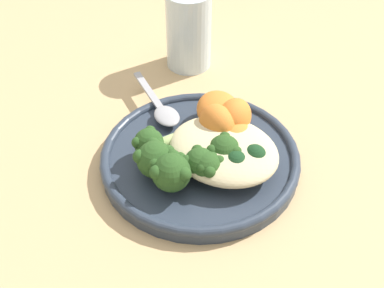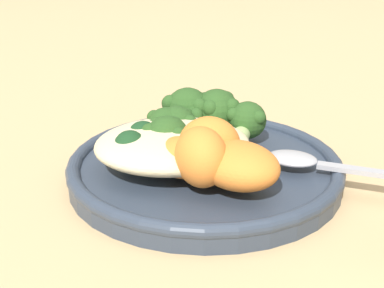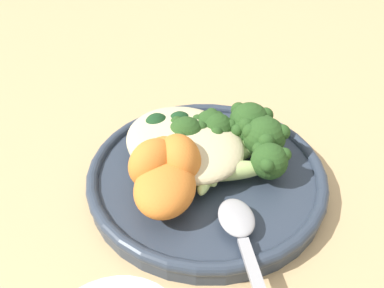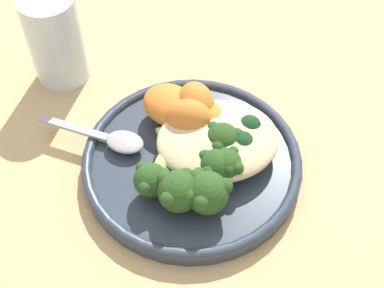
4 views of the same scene
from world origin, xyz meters
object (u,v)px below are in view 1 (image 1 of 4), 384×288
broccoli_stalk_0 (162,141)px  broccoli_stalk_5 (205,161)px  broccoli_stalk_1 (162,155)px  broccoli_stalk_6 (219,148)px  kale_tuft (245,158)px  sweet_potato_chunk_3 (217,124)px  spoon (163,110)px  sweet_potato_chunk_0 (221,111)px  quinoa_mound (224,150)px  sweet_potato_chunk_2 (235,135)px  water_glass (189,30)px  broccoli_stalk_4 (199,156)px  sweet_potato_chunk_1 (234,118)px  broccoli_stalk_2 (178,162)px  plate (200,159)px  broccoli_stalk_3 (176,166)px

broccoli_stalk_0 → broccoli_stalk_5: 0.06m
broccoli_stalk_1 → broccoli_stalk_6: (-0.04, -0.05, -0.00)m
broccoli_stalk_0 → kale_tuft: bearing=139.7°
broccoli_stalk_1 → sweet_potato_chunk_3: (-0.02, -0.08, 0.00)m
spoon → sweet_potato_chunk_0: bearing=-129.7°
quinoa_mound → kale_tuft: 0.03m
broccoli_stalk_5 → sweet_potato_chunk_3: 0.06m
sweet_potato_chunk_2 → kale_tuft: 0.04m
sweet_potato_chunk_3 → water_glass: size_ratio=0.43×
broccoli_stalk_4 → spoon: (0.09, -0.05, -0.01)m
water_glass → broccoli_stalk_5: bearing=129.0°
sweet_potato_chunk_3 → spoon: size_ratio=0.41×
broccoli_stalk_0 → broccoli_stalk_1: (-0.02, 0.02, 0.00)m
broccoli_stalk_0 → sweet_potato_chunk_1: 0.09m
quinoa_mound → water_glass: water_glass is taller
sweet_potato_chunk_0 → sweet_potato_chunk_1: size_ratio=1.35×
broccoli_stalk_4 → broccoli_stalk_6: size_ratio=1.01×
kale_tuft → spoon: kale_tuft is taller
broccoli_stalk_4 → kale_tuft: broccoli_stalk_4 is taller
broccoli_stalk_1 → sweet_potato_chunk_1: 0.10m
broccoli_stalk_4 → broccoli_stalk_6: bearing=113.0°
sweet_potato_chunk_2 → sweet_potato_chunk_3: 0.02m
broccoli_stalk_0 → kale_tuft: (-0.09, -0.03, 0.00)m
broccoli_stalk_2 → plate: bearing=163.1°
broccoli_stalk_1 → sweet_potato_chunk_3: bearing=168.2°
broccoli_stalk_5 → sweet_potato_chunk_1: sweet_potato_chunk_1 is taller
sweet_potato_chunk_2 → quinoa_mound: bearing=95.3°
sweet_potato_chunk_0 → broccoli_stalk_6: bearing=120.3°
plate → broccoli_stalk_2: bearing=86.2°
kale_tuft → broccoli_stalk_4: bearing=31.0°
water_glass → sweet_potato_chunk_2: bearing=139.6°
broccoli_stalk_4 → sweet_potato_chunk_2: broccoli_stalk_4 is taller
broccoli_stalk_6 → plate: bearing=-157.5°
spoon → kale_tuft: bearing=-161.3°
broccoli_stalk_5 → sweet_potato_chunk_3: bearing=153.8°
kale_tuft → plate: bearing=6.8°
broccoli_stalk_1 → kale_tuft: broccoli_stalk_1 is taller
broccoli_stalk_6 → sweet_potato_chunk_3: bearing=141.5°
broccoli_stalk_2 → sweet_potato_chunk_1: bearing=157.1°
broccoli_stalk_1 → sweet_potato_chunk_2: broccoli_stalk_1 is taller
broccoli_stalk_2 → broccoli_stalk_3: size_ratio=0.83×
broccoli_stalk_5 → broccoli_stalk_4: bearing=-152.4°
water_glass → broccoli_stalk_3: bearing=121.7°
broccoli_stalk_5 → kale_tuft: (-0.03, -0.03, -0.00)m
broccoli_stalk_1 → sweet_potato_chunk_1: bearing=166.1°
plate → sweet_potato_chunk_1: 0.06m
broccoli_stalk_3 → broccoli_stalk_4: broccoli_stalk_3 is taller
broccoli_stalk_4 → sweet_potato_chunk_0: bearing=156.5°
quinoa_mound → broccoli_stalk_2: 0.06m
quinoa_mound → sweet_potato_chunk_0: sweet_potato_chunk_0 is taller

